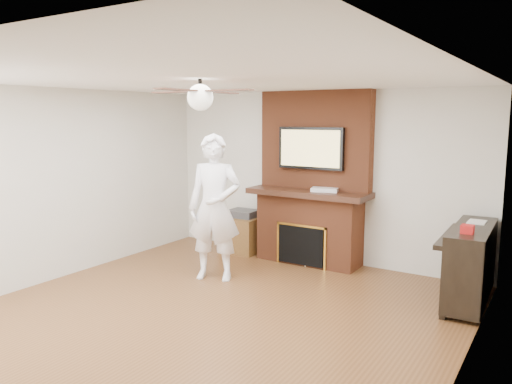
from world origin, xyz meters
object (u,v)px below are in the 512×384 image
Objects in this scene: piano at (470,263)px; fireplace at (311,195)px; side_table at (243,232)px; person at (215,208)px.

fireplace is at bearing 164.73° from piano.
side_table is (-1.15, -0.07, -0.69)m from fireplace.
piano is (3.00, 0.84, -0.47)m from person.
fireplace reaches higher than side_table.
fireplace is 1.31× the size of person.
side_table is at bearing -176.67° from fireplace.
fireplace is at bearing 2.25° from side_table.
fireplace is 1.35m from side_table.
person is 2.87× the size of side_table.
piano is (2.28, -0.55, -0.51)m from fireplace.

